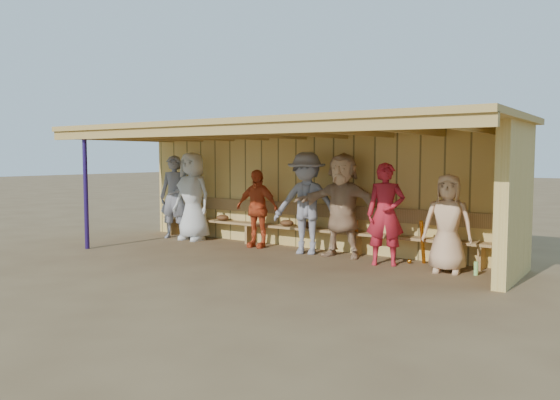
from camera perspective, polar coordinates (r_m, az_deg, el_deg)
The scene contains 11 objects.
ground at distance 10.35m, azimuth -1.11°, elevation -5.93°, with size 90.00×90.00×0.00m, color brown.
player_a at distance 12.82m, azimuth -10.96°, elevation 0.33°, with size 0.70×0.46×1.91m, color gray.
player_b at distance 12.45m, azimuth -9.12°, elevation 0.38°, with size 0.97×0.63×1.98m, color silver.
player_d at distance 11.34m, azimuth -2.44°, elevation -0.88°, with size 0.95×0.39×1.62m, color #D14A21.
player_e at distance 10.54m, azimuth 2.77°, elevation -0.34°, with size 1.27×0.73×1.97m, color gray.
player_f at distance 10.26m, azimuth 6.50°, elevation -0.53°, with size 1.82×0.58×1.96m, color tan.
player_g at distance 9.61m, azimuth 10.98°, elevation -1.46°, with size 0.65×0.43×1.78m, color #AF1C29.
player_h at distance 9.25m, azimuth 17.11°, elevation -2.35°, with size 0.79×0.51×1.61m, color tan.
dugout_structure at distance 10.53m, azimuth 2.79°, elevation 3.52°, with size 8.80×3.20×2.50m.
bench at distance 11.18m, azimuth 2.23°, elevation -2.41°, with size 7.60×0.34×0.93m.
dugout_equipment at distance 11.13m, azimuth 1.42°, elevation -2.64°, with size 5.86×0.62×0.80m.
Camera 1 is at (5.95, -8.25, 1.88)m, focal length 35.00 mm.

